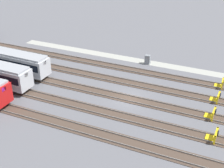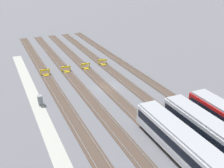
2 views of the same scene
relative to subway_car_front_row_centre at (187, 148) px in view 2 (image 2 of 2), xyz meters
name	(u,v)px [view 2 (image 2 of 2)]	position (x,y,z in m)	size (l,w,h in m)	color
ground_plane	(106,88)	(-22.61, 0.04, -2.04)	(400.00, 400.00, 0.00)	#5B5B60
service_walkway	(36,101)	(-22.61, -12.94, -2.04)	(54.00, 2.00, 0.01)	#9E9E93
rail_track_nearest	(59,97)	(-22.61, -8.91, -2.00)	(90.00, 2.23, 0.21)	#47382D
rail_track_near_inner	(84,92)	(-22.61, -4.43, -2.00)	(90.00, 2.24, 0.21)	#47382D
rail_track_middle	(106,88)	(-22.61, 0.04, -2.00)	(90.00, 2.24, 0.21)	#47382D
rail_track_far_inner	(127,83)	(-22.61, 4.52, -2.00)	(90.00, 2.23, 0.21)	#47382D
rail_track_farthest	(147,80)	(-22.61, 8.99, -2.00)	(90.00, 2.23, 0.21)	#47382D
subway_car_front_row_centre	(187,148)	(0.00, 0.00, 0.00)	(18.04, 3.08, 3.70)	#B7BABF
subway_car_front_row_right_inner	(217,138)	(0.00, 4.47, 0.00)	(18.03, 3.05, 3.70)	#B7BABF
bumper_stop_nearest_track	(45,73)	(-33.86, -8.90, -1.53)	(1.37, 2.01, 1.22)	gold
bumper_stop_near_inner_track	(66,69)	(-33.86, -4.44, -1.53)	(1.37, 2.01, 1.22)	gold
bumper_stop_middle_track	(86,66)	(-33.87, 0.03, -1.53)	(1.38, 2.01, 1.22)	gold
bumper_stop_far_inner_track	(103,62)	(-34.75, 4.51, -1.53)	(1.36, 2.01, 1.22)	gold
electrical_cabinet	(40,100)	(-21.26, -12.38, -1.24)	(0.90, 0.73, 1.60)	gray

